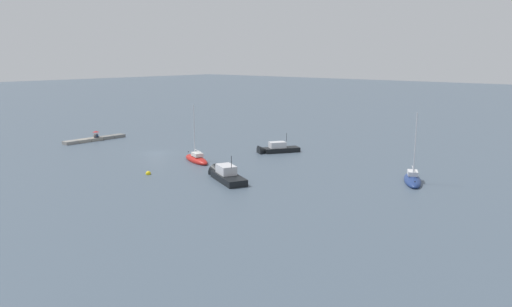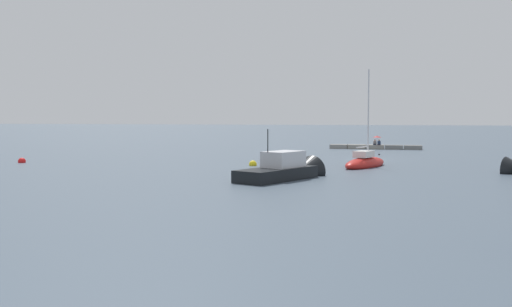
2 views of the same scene
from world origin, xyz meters
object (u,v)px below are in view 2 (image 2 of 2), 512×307
object	(u,v)px
motorboat_black_mid	(287,172)
mooring_buoy_far	(22,161)
person_seated_blue_left	(379,143)
sailboat_red_mid	(365,163)
umbrella_open_red	(377,137)
mooring_buoy_near	(253,164)
person_seated_grey_right	(375,143)

from	to	relation	value
motorboat_black_mid	mooring_buoy_far	distance (m)	27.67
person_seated_blue_left	sailboat_red_mid	world-z (taller)	sailboat_red_mid
umbrella_open_red	sailboat_red_mid	world-z (taller)	sailboat_red_mid
person_seated_blue_left	motorboat_black_mid	distance (m)	38.73
umbrella_open_red	mooring_buoy_near	distance (m)	30.56
mooring_buoy_near	sailboat_red_mid	bearing A→B (deg)	-172.67
person_seated_grey_right	umbrella_open_red	distance (m)	0.90
mooring_buoy_near	mooring_buoy_far	bearing A→B (deg)	5.55
sailboat_red_mid	mooring_buoy_near	xyz separation A→B (m)	(9.63, 1.24, -0.22)
person_seated_grey_right	mooring_buoy_far	bearing A→B (deg)	49.06
person_seated_blue_left	mooring_buoy_near	bearing A→B (deg)	75.27
sailboat_red_mid	motorboat_black_mid	world-z (taller)	sailboat_red_mid
person_seated_blue_left	mooring_buoy_far	distance (m)	44.48
person_seated_blue_left	sailboat_red_mid	size ratio (longest dim) A/B	0.08
sailboat_red_mid	mooring_buoy_far	world-z (taller)	sailboat_red_mid
person_seated_grey_right	sailboat_red_mid	xyz separation A→B (m)	(-0.22, 27.64, -0.48)
mooring_buoy_near	mooring_buoy_far	size ratio (longest dim) A/B	0.99
sailboat_red_mid	mooring_buoy_far	distance (m)	31.62
umbrella_open_red	mooring_buoy_far	world-z (taller)	umbrella_open_red
umbrella_open_red	mooring_buoy_far	xyz separation A→B (m)	(31.51, 31.06, -1.54)
person_seated_blue_left	sailboat_red_mid	bearing A→B (deg)	93.55
umbrella_open_red	mooring_buoy_far	bearing A→B (deg)	44.59
motorboat_black_mid	sailboat_red_mid	bearing A→B (deg)	90.16
person_seated_grey_right	motorboat_black_mid	world-z (taller)	motorboat_black_mid
umbrella_open_red	sailboat_red_mid	distance (m)	27.73
person_seated_grey_right	motorboat_black_mid	size ratio (longest dim) A/B	0.09
person_seated_blue_left	mooring_buoy_far	xyz separation A→B (m)	(31.78, 31.11, -0.69)
person_seated_grey_right	sailboat_red_mid	world-z (taller)	sailboat_red_mid
mooring_buoy_near	umbrella_open_red	bearing A→B (deg)	-108.54
motorboat_black_mid	person_seated_blue_left	bearing A→B (deg)	106.63
sailboat_red_mid	mooring_buoy_near	bearing A→B (deg)	-152.96
sailboat_red_mid	motorboat_black_mid	distance (m)	11.65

